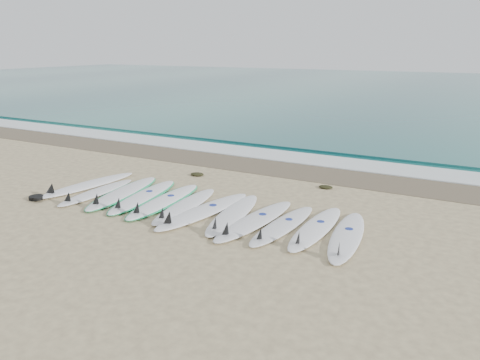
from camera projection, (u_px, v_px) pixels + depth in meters
The scene contains 20 objects.
ground at pixel (195, 210), 10.07m from camera, with size 120.00×120.00×0.00m, color tan.
ocean at pixel (421, 90), 37.50m from camera, with size 120.00×55.00×0.03m, color #1C6664.
wet_sand_band at pixel (274, 167), 13.52m from camera, with size 120.00×1.80×0.01m, color brown.
foam_band at pixel (293, 157), 14.70m from camera, with size 120.00×1.40×0.04m, color silver.
wave_crest at pixel (310, 148), 15.96m from camera, with size 120.00×1.00×0.10m, color #1C6664.
surfboard_0 at pixel (86, 185), 11.63m from camera, with size 0.94×2.85×0.36m.
surfboard_1 at pixel (95, 192), 11.07m from camera, with size 0.56×2.42×0.31m.
surfboard_2 at pixel (122, 193), 11.04m from camera, with size 1.14×2.92×0.36m.
surfboard_3 at pixel (143, 197), 10.77m from camera, with size 1.06×2.81×0.35m.
surfboard_4 at pixel (163, 201), 10.45m from camera, with size 0.87×2.81×0.35m.
surfboard_5 at pixel (184, 206), 10.12m from camera, with size 0.82×2.66×0.33m.
surfboard_6 at pixel (202, 211), 9.78m from camera, with size 0.99×2.95×0.37m.
surfboard_7 at pixel (232, 214), 9.61m from camera, with size 0.94×2.71×0.34m.
surfboard_8 at pixel (254, 221), 9.26m from camera, with size 0.82×2.80×0.35m.
surfboard_9 at pixel (282, 226), 9.02m from camera, with size 0.67×2.53×0.32m.
surfboard_10 at pixel (315, 228), 8.88m from camera, with size 0.54×2.58×0.33m.
surfboard_11 at pixel (346, 237), 8.49m from camera, with size 0.88×2.65×0.33m.
seaweed_near at pixel (197, 174), 12.70m from camera, with size 0.38×0.30×0.07m, color black.
seaweed_far at pixel (326, 187), 11.57m from camera, with size 0.34×0.27×0.07m, color black.
leash_coil at pixel (37, 198), 10.69m from camera, with size 0.46×0.36×0.11m.
Camera 1 is at (5.38, -7.88, 3.40)m, focal length 35.00 mm.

